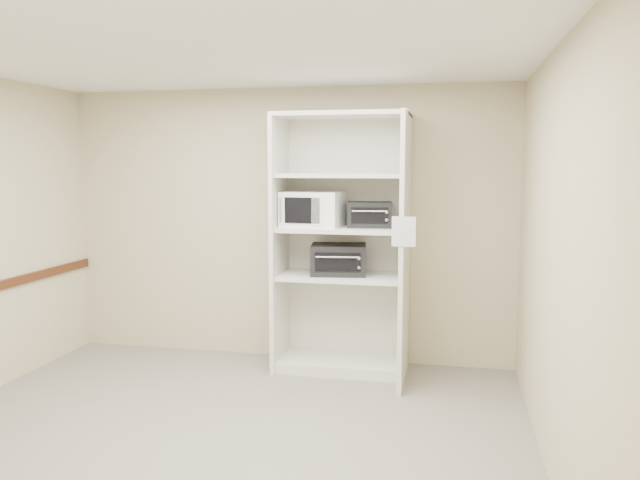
% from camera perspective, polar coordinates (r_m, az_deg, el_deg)
% --- Properties ---
extents(floor, '(4.50, 4.00, 0.01)m').
position_cam_1_polar(floor, '(4.74, -9.57, -17.47)').
color(floor, slate).
rests_on(floor, ground).
extents(ceiling, '(4.50, 4.00, 0.01)m').
position_cam_1_polar(ceiling, '(4.39, -10.30, 16.68)').
color(ceiling, white).
extents(wall_back, '(4.50, 0.02, 2.70)m').
position_cam_1_polar(wall_back, '(6.25, -3.13, 1.40)').
color(wall_back, '#C4B58E').
rests_on(wall_back, ground).
extents(wall_front, '(4.50, 0.02, 2.70)m').
position_cam_1_polar(wall_front, '(2.64, -26.29, -6.86)').
color(wall_front, '#C4B58E').
rests_on(wall_front, ground).
extents(wall_right, '(0.02, 4.00, 2.70)m').
position_cam_1_polar(wall_right, '(4.10, 20.72, -1.91)').
color(wall_right, '#C4B58E').
rests_on(wall_right, ground).
extents(shelving_unit, '(1.24, 0.92, 2.42)m').
position_cam_1_polar(shelving_unit, '(5.85, 2.45, -1.14)').
color(shelving_unit, silver).
rests_on(shelving_unit, floor).
extents(microwave, '(0.58, 0.47, 0.33)m').
position_cam_1_polar(microwave, '(5.87, -0.65, 2.86)').
color(microwave, white).
rests_on(microwave, shelving_unit).
extents(toaster_oven_upper, '(0.44, 0.35, 0.23)m').
position_cam_1_polar(toaster_oven_upper, '(5.83, 4.56, 2.34)').
color(toaster_oven_upper, black).
rests_on(toaster_oven_upper, shelving_unit).
extents(toaster_oven_lower, '(0.56, 0.45, 0.28)m').
position_cam_1_polar(toaster_oven_lower, '(5.87, 1.70, -1.78)').
color(toaster_oven_lower, black).
rests_on(toaster_oven_lower, shelving_unit).
extents(paper_sign, '(0.19, 0.01, 0.24)m').
position_cam_1_polar(paper_sign, '(5.13, 7.66, 0.76)').
color(paper_sign, white).
rests_on(paper_sign, shelving_unit).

